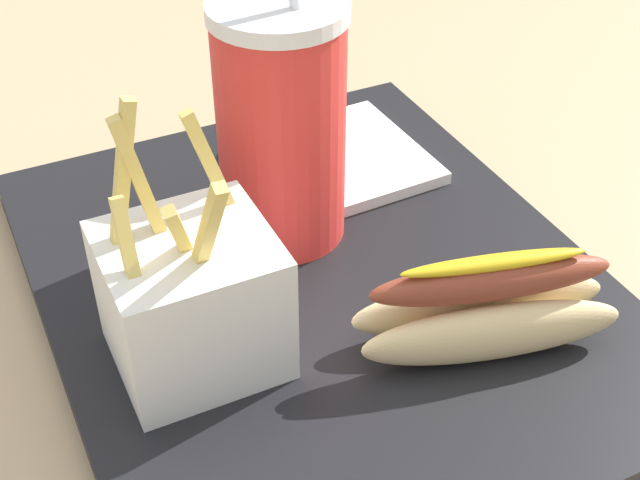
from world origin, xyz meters
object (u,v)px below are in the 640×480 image
(ketchup_cup_1, at_px, (266,134))
(fries_basket, at_px, (192,299))
(soda_cup, at_px, (277,125))
(hot_dog_1, at_px, (487,309))
(napkin_stack, at_px, (352,156))

(ketchup_cup_1, bearing_deg, fries_basket, -32.99)
(fries_basket, distance_m, ketchup_cup_1, 0.23)
(soda_cup, distance_m, ketchup_cup_1, 0.13)
(hot_dog_1, height_order, ketchup_cup_1, hot_dog_1)
(fries_basket, relative_size, hot_dog_1, 1.01)
(soda_cup, xyz_separation_m, fries_basket, (0.09, -0.09, -0.04))
(soda_cup, relative_size, hot_dog_1, 1.57)
(ketchup_cup_1, distance_m, napkin_stack, 0.07)
(fries_basket, xyz_separation_m, ketchup_cup_1, (-0.19, 0.13, -0.03))
(fries_basket, xyz_separation_m, hot_dog_1, (0.06, 0.16, -0.02))
(soda_cup, relative_size, ketchup_cup_1, 7.43)
(hot_dog_1, height_order, napkin_stack, hot_dog_1)
(soda_cup, height_order, napkin_stack, soda_cup)
(soda_cup, height_order, hot_dog_1, soda_cup)
(hot_dog_1, bearing_deg, napkin_stack, 174.50)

